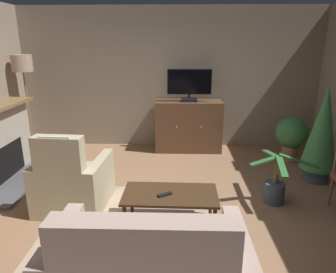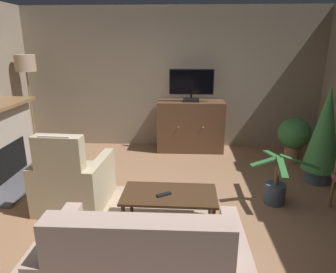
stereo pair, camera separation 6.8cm
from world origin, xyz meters
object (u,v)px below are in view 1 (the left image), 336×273
(armchair_angled_to_table, at_px, (73,183))
(potted_plant_small_fern_corner, at_px, (292,135))
(cat, at_px, (78,168))
(potted_plant_on_hearth_side, at_px, (322,131))
(tv_cabinet, at_px, (188,127))
(sofa_floral, at_px, (148,271))
(tv_remote, at_px, (165,195))
(potted_plant_tall_palm_by_window, at_px, (275,188))
(coffee_table, at_px, (170,197))
(television, at_px, (189,84))
(floor_lamp, at_px, (23,73))

(armchair_angled_to_table, bearing_deg, potted_plant_small_fern_corner, 26.86)
(armchair_angled_to_table, height_order, cat, armchair_angled_to_table)
(armchair_angled_to_table, distance_m, cat, 1.06)
(armchair_angled_to_table, xyz_separation_m, potted_plant_on_hearth_side, (3.53, 0.90, 0.47))
(tv_cabinet, height_order, sofa_floral, tv_cabinet)
(tv_remote, relative_size, potted_plant_tall_palm_by_window, 0.19)
(coffee_table, relative_size, potted_plant_on_hearth_side, 0.73)
(armchair_angled_to_table, relative_size, potted_plant_tall_palm_by_window, 1.20)
(tv_cabinet, xyz_separation_m, potted_plant_tall_palm_by_window, (1.10, -2.09, -0.27))
(television, distance_m, floor_lamp, 3.08)
(cat, bearing_deg, armchair_angled_to_table, -74.51)
(tv_cabinet, bearing_deg, potted_plant_small_fern_corner, -16.91)
(cat, xyz_separation_m, floor_lamp, (-1.21, 1.04, 1.43))
(coffee_table, distance_m, potted_plant_on_hearth_side, 2.64)
(sofa_floral, distance_m, potted_plant_on_hearth_side, 3.45)
(coffee_table, relative_size, potted_plant_small_fern_corner, 1.34)
(coffee_table, bearing_deg, armchair_angled_to_table, 162.22)
(television, relative_size, potted_plant_on_hearth_side, 0.55)
(tv_remote, height_order, cat, tv_remote)
(potted_plant_tall_palm_by_window, relative_size, cat, 1.26)
(potted_plant_small_fern_corner, height_order, potted_plant_on_hearth_side, potted_plant_on_hearth_side)
(potted_plant_on_hearth_side, bearing_deg, potted_plant_small_fern_corner, 98.28)
(potted_plant_on_hearth_side, bearing_deg, television, 145.69)
(tv_remote, xyz_separation_m, floor_lamp, (-2.70, 2.50, 1.11))
(coffee_table, xyz_separation_m, sofa_floral, (-0.15, -1.12, -0.06))
(television, xyz_separation_m, tv_remote, (-0.36, -2.69, -0.89))
(potted_plant_small_fern_corner, bearing_deg, coffee_table, -135.02)
(television, distance_m, potted_plant_tall_palm_by_window, 2.57)
(tv_remote, relative_size, floor_lamp, 0.09)
(television, distance_m, potted_plant_on_hearth_side, 2.42)
(potted_plant_tall_palm_by_window, xyz_separation_m, floor_lamp, (-4.16, 1.84, 1.34))
(television, xyz_separation_m, potted_plant_tall_palm_by_window, (1.10, -2.04, -1.12))
(potted_plant_tall_palm_by_window, bearing_deg, television, 118.23)
(coffee_table, distance_m, sofa_floral, 1.13)
(coffee_table, height_order, potted_plant_tall_palm_by_window, potted_plant_tall_palm_by_window)
(tv_cabinet, height_order, potted_plant_tall_palm_by_window, tv_cabinet)
(coffee_table, bearing_deg, potted_plant_small_fern_corner, 44.98)
(potted_plant_small_fern_corner, xyz_separation_m, potted_plant_on_hearth_side, (0.12, -0.83, 0.31))
(tv_cabinet, xyz_separation_m, tv_remote, (-0.36, -2.75, -0.04))
(sofa_floral, relative_size, cat, 2.24)
(television, bearing_deg, armchair_angled_to_table, -125.23)
(television, relative_size, armchair_angled_to_table, 0.77)
(television, bearing_deg, tv_cabinet, 90.00)
(coffee_table, height_order, sofa_floral, sofa_floral)
(coffee_table, distance_m, cat, 2.11)
(coffee_table, relative_size, potted_plant_tall_palm_by_window, 1.22)
(armchair_angled_to_table, height_order, potted_plant_small_fern_corner, armchair_angled_to_table)
(television, height_order, armchair_angled_to_table, television)
(coffee_table, relative_size, cat, 1.54)
(tv_remote, relative_size, potted_plant_small_fern_corner, 0.21)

